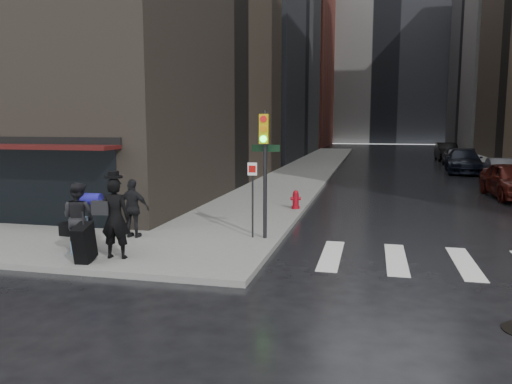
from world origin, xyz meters
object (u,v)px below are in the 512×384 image
man_overcoat (109,222)px  parked_car_3 (464,161)px  man_jeans (79,218)px  parked_car_4 (455,156)px  fire_hydrant (296,200)px  parked_car_5 (447,152)px  parked_car_2 (503,171)px  man_greycoat (133,208)px  traffic_light (263,157)px  parked_car_1 (511,180)px

man_overcoat → parked_car_3: (12.01, 25.49, -0.25)m
man_jeans → parked_car_3: (13.03, 25.15, -0.24)m
parked_car_4 → man_overcoat: bearing=-110.7°
parked_car_3 → fire_hydrant: bearing=-112.4°
man_jeans → parked_car_5: man_jeans is taller
parked_car_3 → parked_car_4: (0.36, 5.85, -0.06)m
man_jeans → parked_car_2: size_ratio=0.42×
man_overcoat → parked_car_2: man_overcoat is taller
man_jeans → man_overcoat: bearing=168.6°
man_greycoat → parked_car_5: size_ratio=0.34×
traffic_light → parked_car_1: 14.23m
man_overcoat → traffic_light: (3.10, 2.89, 1.38)m
parked_car_2 → fire_hydrant: bearing=-127.1°
fire_hydrant → parked_car_5: 30.67m
parked_car_2 → parked_car_4: size_ratio=0.97×
man_overcoat → parked_car_2: bearing=-130.7°
parked_car_5 → traffic_light: bearing=-104.9°
parked_car_3 → parked_car_5: 11.72m
traffic_light → parked_car_4: size_ratio=0.81×
man_jeans → parked_car_2: bearing=-118.8°
man_greycoat → fire_hydrant: bearing=-121.9°
traffic_light → man_greycoat: bearing=-171.5°
fire_hydrant → parked_car_1: parked_car_1 is taller
parked_car_1 → parked_car_5: 23.42m
man_greycoat → parked_car_4: size_ratio=0.38×
parked_car_3 → parked_car_4: parked_car_3 is taller
man_overcoat → man_greycoat: man_overcoat is taller
traffic_light → parked_car_1: (9.01, 10.90, -1.63)m
parked_car_1 → parked_car_4: (0.27, 17.56, -0.06)m
man_greycoat → traffic_light: (3.60, 0.68, 1.45)m
fire_hydrant → parked_car_4: 25.11m
parked_car_2 → parked_car_3: size_ratio=0.77×
parked_car_2 → man_overcoat: bearing=-120.6°
man_jeans → parked_car_1: (13.12, 13.44, -0.24)m
traffic_light → parked_car_2: traffic_light is taller
man_overcoat → fire_hydrant: bearing=-119.1°
parked_car_1 → parked_car_2: size_ratio=1.11×
traffic_light → parked_car_5: (9.39, 34.31, -1.64)m
man_greycoat → traffic_light: traffic_light is taller
parked_car_5 → man_greycoat: bearing=-110.0°
parked_car_4 → parked_car_2: bearing=-85.5°
man_greycoat → fire_hydrant: 6.87m
man_jeans → fire_hydrant: (4.25, 7.61, -0.58)m
parked_car_1 → parked_car_2: (1.01, 5.85, -0.10)m
man_greycoat → parked_car_2: (13.62, 17.43, -0.28)m
man_jeans → parked_car_2: 23.92m
man_overcoat → fire_hydrant: man_overcoat is taller
man_overcoat → parked_car_3: man_overcoat is taller
parked_car_3 → parked_car_5: parked_car_3 is taller
parked_car_4 → man_greycoat: bearing=-113.0°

